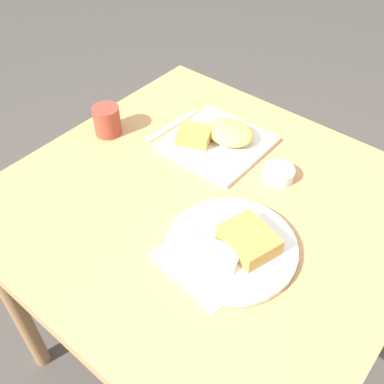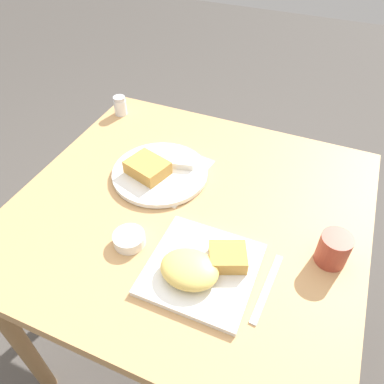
{
  "view_description": "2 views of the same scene",
  "coord_description": "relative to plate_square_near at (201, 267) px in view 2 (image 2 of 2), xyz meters",
  "views": [
    {
      "loc": [
        -0.44,
        0.59,
        1.52
      ],
      "look_at": [
        0.03,
        0.02,
        0.78
      ],
      "focal_mm": 42.0,
      "sensor_mm": 36.0,
      "label": 1
    },
    {
      "loc": [
        0.28,
        -0.65,
        1.49
      ],
      "look_at": [
        -0.0,
        0.03,
        0.79
      ],
      "focal_mm": 35.0,
      "sensor_mm": 36.0,
      "label": 2
    }
  ],
  "objects": [
    {
      "name": "plate_oval_far",
      "position": [
        -0.24,
        0.27,
        -0.0
      ],
      "size": [
        0.28,
        0.28,
        0.05
      ],
      "color": "white",
      "rests_on": "menu_card"
    },
    {
      "name": "ground_plane",
      "position": [
        -0.11,
        0.19,
        -0.78
      ],
      "size": [
        8.0,
        8.0,
        0.0
      ],
      "primitive_type": "plane",
      "color": "#4C4742"
    },
    {
      "name": "sauce_ramekin",
      "position": [
        -0.19,
        0.01,
        -0.01
      ],
      "size": [
        0.08,
        0.08,
        0.03
      ],
      "color": "white",
      "rests_on": "dining_table"
    },
    {
      "name": "menu_card",
      "position": [
        -0.22,
        0.29,
        -0.02
      ],
      "size": [
        0.22,
        0.26,
        0.0
      ],
      "rotation": [
        0.0,
        0.0,
        -0.13
      ],
      "color": "beige",
      "rests_on": "dining_table"
    },
    {
      "name": "butter_knife",
      "position": [
        0.15,
        0.02,
        -0.02
      ],
      "size": [
        0.03,
        0.19,
        0.0
      ],
      "rotation": [
        0.0,
        0.0,
        1.51
      ],
      "color": "silver",
      "rests_on": "dining_table"
    },
    {
      "name": "salt_shaker",
      "position": [
        -0.52,
        0.52,
        0.01
      ],
      "size": [
        0.04,
        0.04,
        0.07
      ],
      "color": "white",
      "rests_on": "dining_table"
    },
    {
      "name": "coffee_mug",
      "position": [
        0.27,
        0.15,
        0.02
      ],
      "size": [
        0.07,
        0.07,
        0.08
      ],
      "color": "#9E3D2D",
      "rests_on": "dining_table"
    },
    {
      "name": "dining_table",
      "position": [
        -0.11,
        0.19,
        -0.11
      ],
      "size": [
        0.93,
        0.88,
        0.76
      ],
      "color": "tan",
      "rests_on": "ground_plane"
    },
    {
      "name": "plate_square_near",
      "position": [
        0.0,
        0.0,
        0.0
      ],
      "size": [
        0.24,
        0.24,
        0.06
      ],
      "color": "white",
      "rests_on": "dining_table"
    }
  ]
}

